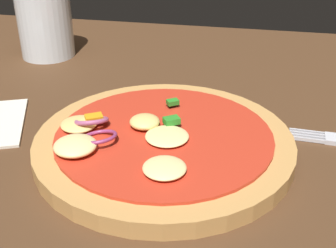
# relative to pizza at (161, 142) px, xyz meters

# --- Properties ---
(dining_table) EXTENTS (1.25, 0.94, 0.03)m
(dining_table) POSITION_rel_pizza_xyz_m (-0.05, -0.03, -0.03)
(dining_table) COLOR #4C301C
(dining_table) RESTS_ON ground
(pizza) EXTENTS (0.25, 0.25, 0.03)m
(pizza) POSITION_rel_pizza_xyz_m (0.00, 0.00, 0.00)
(pizza) COLOR tan
(pizza) RESTS_ON dining_table
(beer_glass) EXTENTS (0.08, 0.08, 0.10)m
(beer_glass) POSITION_rel_pizza_xyz_m (-0.23, 0.24, 0.04)
(beer_glass) COLOR silver
(beer_glass) RESTS_ON dining_table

